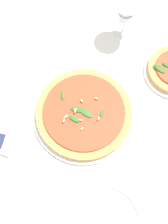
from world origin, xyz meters
TOP-DOWN VIEW (x-y plane):
  - ground_plane at (0.00, 0.00)m, footprint 6.00×6.00m
  - pizza_arugula_main at (-0.02, 0.03)m, footprint 0.30×0.30m
  - wine_glass at (-0.12, -0.27)m, footprint 0.09×0.09m
  - side_plate_white at (-0.11, 0.33)m, footprint 0.20×0.20m

SIDE VIEW (x-z plane):
  - ground_plane at x=0.00m, z-range 0.00..0.00m
  - side_plate_white at x=-0.11m, z-range 0.00..0.02m
  - pizza_arugula_main at x=-0.02m, z-range -0.01..0.04m
  - wine_glass at x=-0.12m, z-range 0.03..0.17m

